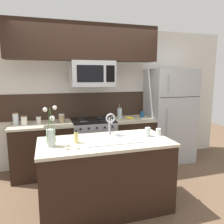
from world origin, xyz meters
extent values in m
plane|color=brown|center=(0.00, 0.00, 0.00)|extent=(10.00, 10.00, 0.00)
cube|color=silver|center=(0.30, 1.28, 1.30)|extent=(5.20, 0.10, 2.60)
cube|color=#332319|center=(0.00, 1.22, 1.15)|extent=(3.53, 0.01, 0.48)
cube|color=black|center=(-0.88, 0.90, 0.44)|extent=(1.01, 0.62, 0.88)
cube|color=beige|center=(-0.88, 0.90, 0.89)|extent=(1.04, 0.65, 0.03)
cube|color=black|center=(0.76, 0.90, 0.44)|extent=(0.75, 0.62, 0.88)
cube|color=beige|center=(0.76, 0.90, 0.89)|extent=(0.78, 0.65, 0.03)
cube|color=#A8AAAF|center=(0.00, 0.90, 0.46)|extent=(0.76, 0.62, 0.91)
cube|color=black|center=(0.00, 0.90, 0.92)|extent=(0.76, 0.62, 0.01)
cylinder|color=black|center=(-0.18, 0.76, 0.93)|extent=(0.15, 0.15, 0.01)
cylinder|color=black|center=(0.18, 0.76, 0.93)|extent=(0.15, 0.15, 0.01)
cylinder|color=black|center=(-0.18, 1.04, 0.93)|extent=(0.15, 0.15, 0.01)
cylinder|color=black|center=(0.18, 1.04, 0.93)|extent=(0.15, 0.15, 0.01)
cylinder|color=black|center=(-0.27, 0.58, 0.85)|extent=(0.03, 0.02, 0.03)
cylinder|color=black|center=(-0.14, 0.58, 0.85)|extent=(0.03, 0.02, 0.03)
cylinder|color=black|center=(0.00, 0.58, 0.85)|extent=(0.03, 0.02, 0.03)
cylinder|color=black|center=(0.14, 0.58, 0.85)|extent=(0.03, 0.02, 0.03)
cylinder|color=black|center=(0.27, 0.58, 0.85)|extent=(0.03, 0.02, 0.03)
cube|color=#A8AAAF|center=(0.00, 0.88, 1.74)|extent=(0.74, 0.40, 0.43)
cube|color=black|center=(-0.07, 0.68, 1.74)|extent=(0.45, 0.00, 0.28)
cube|color=black|center=(0.27, 0.68, 1.74)|extent=(0.15, 0.00, 0.28)
cube|color=black|center=(-0.13, 0.85, 2.26)|extent=(2.52, 0.34, 0.60)
cube|color=#A8AAAF|center=(1.57, 0.92, 0.92)|extent=(0.88, 0.72, 1.84)
cube|color=black|center=(1.57, 0.56, 1.32)|extent=(0.85, 0.00, 0.01)
cylinder|color=#99999E|center=(1.31, 0.54, 1.58)|extent=(0.01, 0.01, 0.33)
cylinder|color=#99999E|center=(1.31, 0.54, 0.77)|extent=(0.01, 0.01, 0.70)
cylinder|color=silver|center=(-1.29, 0.93, 1.01)|extent=(0.09, 0.09, 0.19)
cylinder|color=#4C331E|center=(-1.29, 0.93, 1.11)|extent=(0.09, 0.09, 0.02)
cylinder|color=silver|center=(-1.15, 0.87, 0.98)|extent=(0.10, 0.10, 0.15)
cylinder|color=#4C331E|center=(-1.15, 0.87, 1.06)|extent=(0.10, 0.10, 0.02)
cylinder|color=silver|center=(-0.93, 0.94, 0.97)|extent=(0.08, 0.08, 0.12)
cylinder|color=black|center=(-0.93, 0.94, 1.04)|extent=(0.08, 0.08, 0.01)
cylinder|color=#997F5B|center=(-0.55, 0.87, 0.98)|extent=(0.10, 0.10, 0.14)
cylinder|color=#B2B2B7|center=(-0.55, 0.87, 1.06)|extent=(0.10, 0.10, 0.02)
ellipsoid|color=yellow|center=(0.68, 0.83, 0.93)|extent=(0.17, 0.10, 0.06)
ellipsoid|color=yellow|center=(0.69, 0.85, 0.93)|extent=(0.18, 0.06, 0.07)
ellipsoid|color=yellow|center=(0.70, 0.83, 0.93)|extent=(0.18, 0.06, 0.06)
ellipsoid|color=yellow|center=(0.70, 0.85, 0.93)|extent=(0.17, 0.10, 0.05)
cylinder|color=brown|center=(0.69, 0.84, 0.96)|extent=(0.02, 0.02, 0.03)
cylinder|color=silver|center=(0.53, 0.96, 1.00)|extent=(0.09, 0.09, 0.18)
cylinder|color=#A3A3AA|center=(0.53, 0.96, 1.10)|extent=(0.08, 0.08, 0.02)
cylinder|color=#A3A3AA|center=(0.53, 0.96, 1.14)|extent=(0.01, 0.01, 0.05)
sphere|color=#A3A3AA|center=(0.53, 0.96, 1.17)|extent=(0.02, 0.02, 0.02)
cylinder|color=#1E5184|center=(1.00, 0.95, 0.97)|extent=(0.08, 0.08, 0.11)
cube|color=black|center=(-0.11, -0.35, 0.44)|extent=(1.61, 0.79, 0.88)
cube|color=beige|center=(-0.11, -0.35, 0.89)|extent=(1.64, 0.82, 0.03)
cube|color=#ADAFB5|center=(0.02, -0.35, 0.91)|extent=(0.76, 0.43, 0.01)
cube|color=#ADAFB5|center=(-0.15, -0.35, 0.84)|extent=(0.30, 0.33, 0.15)
cube|color=#ADAFB5|center=(0.20, -0.35, 0.84)|extent=(0.30, 0.33, 0.15)
cylinder|color=#B7BABF|center=(0.02, -0.09, 0.92)|extent=(0.04, 0.04, 0.02)
cylinder|color=#B7BABF|center=(0.02, -0.09, 1.04)|extent=(0.02, 0.02, 0.22)
torus|color=#B7BABF|center=(0.02, -0.15, 1.15)|extent=(0.13, 0.02, 0.13)
cylinder|color=#B7BABF|center=(0.02, -0.20, 1.12)|extent=(0.02, 0.02, 0.06)
cube|color=#B7BABF|center=(0.06, -0.09, 0.95)|extent=(0.07, 0.01, 0.01)
cylinder|color=#DBCC75|center=(-0.46, -0.34, 0.98)|extent=(0.05, 0.05, 0.13)
cylinder|color=black|center=(-0.46, -0.34, 1.05)|extent=(0.02, 0.02, 0.02)
cube|color=black|center=(-0.45, -0.34, 1.07)|extent=(0.03, 0.01, 0.01)
cylinder|color=silver|center=(0.50, -0.32, 0.97)|extent=(0.07, 0.07, 0.12)
cylinder|color=silver|center=(0.65, -0.32, 0.96)|extent=(0.07, 0.07, 0.09)
cylinder|color=silver|center=(-0.76, -0.39, 1.01)|extent=(0.10, 0.10, 0.20)
cylinder|color=silver|center=(-0.76, -0.39, 0.95)|extent=(0.09, 0.09, 0.06)
cylinder|color=#386B2D|center=(-0.75, -0.37, 1.10)|extent=(0.03, 0.05, 0.26)
sphere|color=white|center=(-0.73, -0.35, 1.23)|extent=(0.06, 0.06, 0.06)
cylinder|color=#386B2D|center=(-0.73, -0.42, 1.17)|extent=(0.06, 0.07, 0.39)
sphere|color=white|center=(-0.70, -0.45, 1.37)|extent=(0.05, 0.05, 0.05)
cylinder|color=#386B2D|center=(-0.78, -0.42, 1.16)|extent=(0.05, 0.06, 0.37)
sphere|color=white|center=(-0.81, -0.44, 1.35)|extent=(0.05, 0.05, 0.05)
camera|label=1|loc=(-0.79, -2.90, 1.72)|focal=35.00mm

